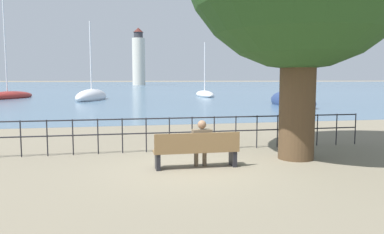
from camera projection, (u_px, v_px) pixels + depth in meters
The scene contains 10 objects.
ground_plane at pixel (196, 167), 9.38m from camera, with size 1000.00×1000.00×0.00m, color #7A705B.
harbor_water at pixel (120, 84), 164.21m from camera, with size 600.00×300.00×0.01m.
park_bench at pixel (197, 150), 9.27m from camera, with size 2.13×0.45×0.90m.
seated_person_left at pixel (202, 141), 9.35m from camera, with size 0.48×0.35×1.19m.
promenade_railing at pixel (181, 129), 11.47m from camera, with size 12.06×0.04×1.05m.
sailboat_0 at pixel (205, 94), 48.63m from camera, with size 2.66×8.44×7.24m.
sailboat_1 at pixel (92, 97), 39.53m from camera, with size 4.05×7.90×8.72m.
sailboat_2 at pixel (7, 96), 42.53m from camera, with size 5.32×9.20×12.39m.
sailboat_3 at pixel (291, 101), 30.94m from camera, with size 2.13×8.06×8.06m.
harbor_lighthouse at pixel (139, 59), 137.44m from camera, with size 4.69×4.69×20.92m.
Camera 1 is at (-1.94, -9.00, 2.20)m, focal length 35.00 mm.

